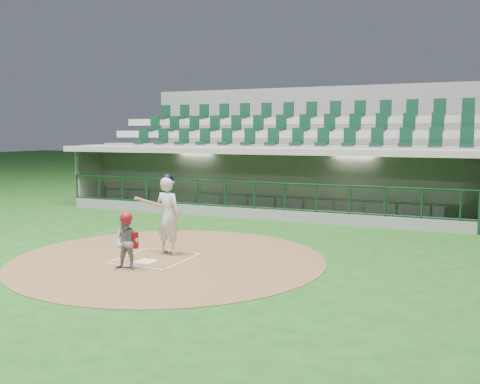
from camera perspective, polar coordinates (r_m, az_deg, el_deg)
The scene contains 8 objects.
ground at distance 12.86m, azimuth -8.28°, elevation -6.77°, with size 120.00×120.00×0.00m, color #194B15.
dirt_circle at distance 12.55m, azimuth -7.58°, elevation -7.07°, with size 7.20×7.20×0.01m, color brown.
home_plate at distance 12.28m, azimuth -10.00°, elevation -7.32°, with size 0.43×0.43×0.02m, color white.
batter_box_chalk at distance 12.61m, azimuth -9.00°, elevation -6.96°, with size 1.55×1.80×0.01m.
dugout_structure at distance 19.69m, azimuth 4.03°, elevation 0.65°, with size 16.40×3.70×3.00m.
seating_deck at distance 22.61m, azimuth 6.20°, elevation 2.53°, with size 17.00×6.72×5.15m.
batter at distance 12.82m, azimuth -7.68°, elevation -2.37°, with size 0.91×0.91×1.93m.
catcher at distance 11.60m, azimuth -11.96°, elevation -5.13°, with size 0.63×0.53×1.24m.
Camera 1 is at (6.56, -10.68, 2.89)m, focal length 40.00 mm.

